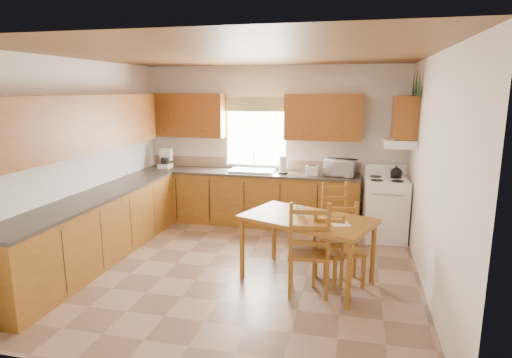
% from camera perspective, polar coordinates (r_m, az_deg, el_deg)
% --- Properties ---
extents(floor, '(4.50, 4.50, 0.00)m').
position_cam_1_polar(floor, '(5.70, -2.21, -11.94)').
color(floor, '#8C6E5A').
rests_on(floor, ground).
extents(ceiling, '(4.50, 4.50, 0.00)m').
position_cam_1_polar(ceiling, '(5.23, -2.45, 16.26)').
color(ceiling, brown).
rests_on(ceiling, floor).
extents(wall_left, '(4.50, 4.50, 0.00)m').
position_cam_1_polar(wall_left, '(6.28, -22.52, 2.27)').
color(wall_left, silver).
rests_on(wall_left, floor).
extents(wall_right, '(4.50, 4.50, 0.00)m').
position_cam_1_polar(wall_right, '(5.18, 22.42, 0.42)').
color(wall_right, silver).
rests_on(wall_right, floor).
extents(wall_back, '(4.50, 4.50, 0.00)m').
position_cam_1_polar(wall_back, '(7.47, 2.33, 4.54)').
color(wall_back, silver).
rests_on(wall_back, floor).
extents(wall_front, '(4.50, 4.50, 0.00)m').
position_cam_1_polar(wall_front, '(3.25, -13.10, -5.37)').
color(wall_front, silver).
rests_on(wall_front, floor).
extents(lower_cab_back, '(3.75, 0.60, 0.88)m').
position_cam_1_polar(lower_cab_back, '(7.43, -1.01, -2.64)').
color(lower_cab_back, brown).
rests_on(lower_cab_back, floor).
extents(lower_cab_left, '(0.60, 3.60, 0.88)m').
position_cam_1_polar(lower_cab_left, '(6.20, -20.40, -6.35)').
color(lower_cab_left, brown).
rests_on(lower_cab_left, floor).
extents(counter_back, '(3.75, 0.63, 0.04)m').
position_cam_1_polar(counter_back, '(7.33, -1.03, 0.84)').
color(counter_back, '#3E3731').
rests_on(counter_back, lower_cab_back).
extents(counter_left, '(0.63, 3.60, 0.04)m').
position_cam_1_polar(counter_left, '(6.08, -20.71, -2.22)').
color(counter_left, '#3E3731').
rests_on(counter_left, lower_cab_left).
extents(backsplash, '(3.75, 0.01, 0.18)m').
position_cam_1_polar(backsplash, '(7.59, -0.49, 2.06)').
color(backsplash, '#94795E').
rests_on(backsplash, counter_back).
extents(upper_cab_back_left, '(1.41, 0.33, 0.75)m').
position_cam_1_polar(upper_cab_back_left, '(7.71, -9.37, 8.39)').
color(upper_cab_back_left, brown).
rests_on(upper_cab_back_left, wall_back).
extents(upper_cab_back_right, '(1.25, 0.33, 0.75)m').
position_cam_1_polar(upper_cab_back_right, '(7.14, 8.99, 8.14)').
color(upper_cab_back_right, brown).
rests_on(upper_cab_back_right, wall_back).
extents(upper_cab_left, '(0.33, 3.60, 0.75)m').
position_cam_1_polar(upper_cab_left, '(6.01, -22.45, 6.74)').
color(upper_cab_left, brown).
rests_on(upper_cab_left, wall_left).
extents(upper_cab_stove, '(0.33, 0.62, 0.62)m').
position_cam_1_polar(upper_cab_stove, '(6.72, 19.20, 7.80)').
color(upper_cab_stove, brown).
rests_on(upper_cab_stove, wall_right).
extents(range_hood, '(0.44, 0.62, 0.12)m').
position_cam_1_polar(range_hood, '(6.74, 18.56, 4.61)').
color(range_hood, white).
rests_on(range_hood, wall_right).
extents(window_frame, '(1.13, 0.02, 1.18)m').
position_cam_1_polar(window_frame, '(7.48, 0.03, 6.10)').
color(window_frame, white).
rests_on(window_frame, wall_back).
extents(window_pane, '(1.05, 0.01, 1.10)m').
position_cam_1_polar(window_pane, '(7.47, 0.02, 6.09)').
color(window_pane, white).
rests_on(window_pane, wall_back).
extents(window_valance, '(1.19, 0.01, 0.24)m').
position_cam_1_polar(window_valance, '(7.41, -0.03, 9.92)').
color(window_valance, '#425E2D').
rests_on(window_valance, wall_back).
extents(sink_basin, '(0.75, 0.45, 0.04)m').
position_cam_1_polar(sink_basin, '(7.30, -0.46, 1.13)').
color(sink_basin, silver).
rests_on(sink_basin, counter_back).
extents(pine_decal_a, '(0.22, 0.22, 0.36)m').
position_cam_1_polar(pine_decal_a, '(6.40, 20.96, 11.83)').
color(pine_decal_a, '#174523').
rests_on(pine_decal_a, wall_right).
extents(pine_decal_b, '(0.22, 0.22, 0.36)m').
position_cam_1_polar(pine_decal_b, '(6.72, 20.64, 12.15)').
color(pine_decal_b, '#174523').
rests_on(pine_decal_b, wall_right).
extents(pine_decal_c, '(0.22, 0.22, 0.36)m').
position_cam_1_polar(pine_decal_c, '(7.04, 20.29, 11.80)').
color(pine_decal_c, '#174523').
rests_on(pine_decal_c, wall_right).
extents(stove, '(0.68, 0.70, 0.94)m').
position_cam_1_polar(stove, '(6.94, 16.76, -3.95)').
color(stove, white).
rests_on(stove, floor).
extents(coffeemaker, '(0.23, 0.27, 0.36)m').
position_cam_1_polar(coffeemaker, '(7.81, -12.05, 2.76)').
color(coffeemaker, white).
rests_on(coffeemaker, counter_back).
extents(paper_towel, '(0.14, 0.14, 0.30)m').
position_cam_1_polar(paper_towel, '(7.14, 3.62, 1.89)').
color(paper_towel, white).
rests_on(paper_towel, counter_back).
extents(toaster, '(0.21, 0.15, 0.16)m').
position_cam_1_polar(toaster, '(7.05, 7.44, 1.13)').
color(toaster, white).
rests_on(toaster, counter_back).
extents(microwave, '(0.50, 0.41, 0.27)m').
position_cam_1_polar(microwave, '(7.08, 11.16, 1.49)').
color(microwave, white).
rests_on(microwave, counter_back).
extents(dining_table, '(1.72, 1.35, 0.81)m').
position_cam_1_polar(dining_table, '(5.26, 6.76, -9.31)').
color(dining_table, brown).
rests_on(dining_table, floor).
extents(chair_near_left, '(0.38, 0.37, 0.90)m').
position_cam_1_polar(chair_near_left, '(5.23, 9.69, -9.01)').
color(chair_near_left, brown).
rests_on(chair_near_left, floor).
extents(chair_near_right, '(0.51, 0.49, 1.10)m').
position_cam_1_polar(chair_near_right, '(4.94, 7.07, -8.95)').
color(chair_near_right, brown).
rests_on(chair_near_right, floor).
extents(chair_far_left, '(0.51, 0.50, 0.96)m').
position_cam_1_polar(chair_far_left, '(6.31, 10.82, -5.10)').
color(chair_far_left, brown).
rests_on(chair_far_left, floor).
extents(chair_far_right, '(0.50, 0.49, 0.95)m').
position_cam_1_polar(chair_far_right, '(5.25, 11.89, -8.68)').
color(chair_far_right, brown).
rests_on(chair_far_right, floor).
extents(table_paper, '(0.28, 0.32, 0.00)m').
position_cam_1_polar(table_paper, '(4.98, 11.02, -5.74)').
color(table_paper, white).
rests_on(table_paper, dining_table).
extents(table_card, '(0.09, 0.04, 0.12)m').
position_cam_1_polar(table_card, '(5.18, 5.87, -4.21)').
color(table_card, white).
rests_on(table_card, dining_table).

